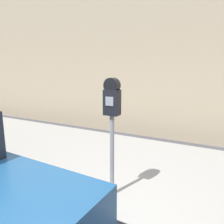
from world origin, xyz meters
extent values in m
cube|color=#9E9B96|center=(0.00, 2.20, 0.07)|extent=(24.00, 2.80, 0.14)
cube|color=tan|center=(0.00, 4.39, 3.22)|extent=(24.00, 0.30, 6.44)
cylinder|color=gray|center=(0.04, 1.22, 0.68)|extent=(0.06, 0.06, 1.07)
cube|color=black|center=(0.04, 1.22, 1.36)|extent=(0.19, 0.12, 0.31)
cube|color=gray|center=(0.04, 1.15, 1.39)|extent=(0.10, 0.01, 0.11)
cylinder|color=black|center=(0.04, 1.22, 1.57)|extent=(0.18, 0.10, 0.18)
cylinder|color=black|center=(-0.28, 0.28, 0.31)|extent=(0.63, 0.25, 0.62)
camera|label=1|loc=(1.24, -1.09, 1.78)|focal=35.00mm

